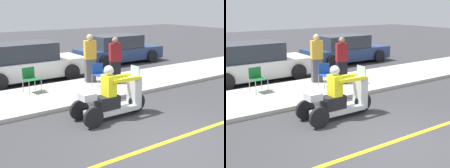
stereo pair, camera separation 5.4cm
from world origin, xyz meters
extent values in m
plane|color=#38383A|center=(0.00, 0.00, 0.00)|extent=(60.00, 60.00, 0.00)
cube|color=gold|center=(-0.09, 0.00, 0.00)|extent=(24.00, 0.12, 0.01)
cube|color=#B2ADA3|center=(0.00, 4.60, 0.06)|extent=(28.00, 2.80, 0.12)
cylinder|color=black|center=(0.77, 1.98, 0.27)|extent=(0.54, 0.10, 0.54)
cylinder|color=black|center=(-0.90, 1.63, 0.27)|extent=(0.54, 0.10, 0.54)
cylinder|color=black|center=(-0.90, 2.33, 0.27)|extent=(0.54, 0.10, 0.54)
cube|color=silver|center=(-0.09, 1.98, 0.22)|extent=(1.54, 0.49, 0.13)
cube|color=black|center=(-0.25, 1.98, 0.46)|extent=(0.61, 0.39, 0.35)
cube|color=silver|center=(0.67, 1.98, 0.59)|extent=(0.24, 0.39, 0.89)
cube|color=silver|center=(0.69, 1.98, 1.19)|extent=(0.03, 0.35, 0.30)
cube|color=silver|center=(-0.86, 1.98, 0.73)|extent=(0.36, 0.39, 0.18)
cube|color=yellow|center=(-0.20, 1.98, 0.91)|extent=(0.26, 0.38, 0.55)
sphere|color=silver|center=(-0.20, 1.98, 1.32)|extent=(0.26, 0.26, 0.26)
cube|color=#726656|center=(-0.07, 1.86, 0.46)|extent=(0.14, 0.14, 0.35)
cube|color=#726656|center=(-0.07, 2.10, 0.46)|extent=(0.14, 0.14, 0.35)
cube|color=yellow|center=(0.23, 1.78, 1.05)|extent=(0.87, 0.09, 0.09)
cube|color=yellow|center=(0.23, 2.18, 1.05)|extent=(0.87, 0.09, 0.09)
cube|color=black|center=(1.89, 4.58, 0.54)|extent=(0.42, 0.34, 0.83)
cube|color=maroon|center=(1.89, 4.58, 1.28)|extent=(0.46, 0.35, 0.66)
sphere|color=#9E704C|center=(1.89, 4.58, 1.72)|extent=(0.23, 0.23, 0.23)
cube|color=#515156|center=(1.28, 5.33, 0.55)|extent=(0.43, 0.33, 0.87)
cube|color=gold|center=(1.28, 5.33, 1.33)|extent=(0.47, 0.34, 0.69)
sphere|color=beige|center=(1.28, 5.33, 1.80)|extent=(0.24, 0.24, 0.24)
cylinder|color=#A5A8AD|center=(0.91, 4.23, 0.34)|extent=(0.02, 0.02, 0.44)
cylinder|color=#A5A8AD|center=(1.35, 4.20, 0.34)|extent=(0.02, 0.02, 0.44)
cylinder|color=#A5A8AD|center=(0.95, 4.67, 0.34)|extent=(0.02, 0.02, 0.44)
cylinder|color=#A5A8AD|center=(1.39, 4.64, 0.34)|extent=(0.02, 0.02, 0.44)
cube|color=#1E479E|center=(1.15, 4.44, 0.57)|extent=(0.47, 0.47, 0.02)
cube|color=#1E479E|center=(1.17, 4.66, 0.75)|extent=(0.44, 0.06, 0.38)
cylinder|color=#A5A8AD|center=(-1.27, 4.94, 0.34)|extent=(0.02, 0.02, 0.44)
cylinder|color=#A5A8AD|center=(-0.83, 4.99, 0.34)|extent=(0.02, 0.02, 0.44)
cylinder|color=#A5A8AD|center=(-1.32, 5.38, 0.34)|extent=(0.02, 0.02, 0.44)
cylinder|color=#A5A8AD|center=(-0.88, 5.43, 0.34)|extent=(0.02, 0.02, 0.44)
cube|color=#19662D|center=(-1.07, 5.19, 0.57)|extent=(0.49, 0.49, 0.02)
cube|color=#19662D|center=(-1.10, 5.41, 0.75)|extent=(0.44, 0.08, 0.38)
cube|color=silver|center=(-0.36, 7.33, 0.51)|extent=(4.46, 1.73, 0.66)
cube|color=#2D333D|center=(-0.58, 7.33, 1.18)|extent=(2.45, 1.55, 0.69)
cylinder|color=black|center=(1.09, 6.47, 0.32)|extent=(0.64, 0.22, 0.64)
cylinder|color=black|center=(1.09, 8.19, 0.32)|extent=(0.64, 0.22, 0.64)
cube|color=navy|center=(4.94, 8.42, 0.48)|extent=(4.59, 1.75, 0.62)
cube|color=#2D333D|center=(4.71, 8.42, 1.12)|extent=(2.52, 1.58, 0.65)
cylinder|color=black|center=(6.43, 7.55, 0.32)|extent=(0.64, 0.22, 0.64)
cylinder|color=black|center=(6.43, 9.30, 0.32)|extent=(0.64, 0.22, 0.64)
cylinder|color=black|center=(3.45, 7.55, 0.32)|extent=(0.64, 0.22, 0.64)
cylinder|color=black|center=(3.45, 9.30, 0.32)|extent=(0.64, 0.22, 0.64)
camera|label=1|loc=(-4.70, -4.51, 2.99)|focal=50.00mm
camera|label=2|loc=(-4.66, -4.54, 2.99)|focal=50.00mm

